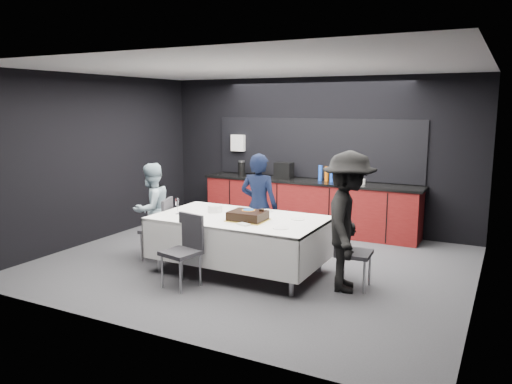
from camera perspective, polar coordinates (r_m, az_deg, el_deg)
ground at (r=7.40m, az=-0.36°, el=-8.16°), size 6.00×6.00×0.00m
room_shell at (r=7.05m, az=-0.38°, el=6.36°), size 6.04×5.04×2.82m
kitchenette at (r=9.23m, az=5.96°, el=-1.08°), size 4.10×0.64×2.05m
party_table at (r=6.88m, az=-1.92°, el=-3.99°), size 2.32×1.32×0.78m
cake_assembly at (r=6.63m, az=-0.94°, el=-2.74°), size 0.51×0.42×0.16m
plate_stack at (r=7.17m, az=-4.69°, el=-1.91°), size 0.21×0.21×0.10m
loose_plate_near at (r=6.81m, az=-6.77°, el=-2.98°), size 0.19×0.19×0.01m
loose_plate_right_a at (r=6.74m, az=4.79°, el=-3.08°), size 0.19×0.19×0.01m
loose_plate_right_b at (r=6.24m, az=2.83°, el=-4.11°), size 0.20×0.20×0.01m
loose_plate_far at (r=7.20m, az=1.16°, el=-2.20°), size 0.21×0.21×0.01m
fork_pile at (r=6.38m, az=-1.41°, el=-3.71°), size 0.17×0.13×0.02m
champagne_flute at (r=7.09m, az=-9.01°, el=-1.24°), size 0.06×0.06×0.22m
chair_left at (r=7.61m, az=-10.82°, el=-3.64°), size 0.53×0.53×0.92m
chair_right at (r=6.45m, az=10.48°, el=-6.10°), size 0.44×0.44×0.92m
chair_near at (r=6.46m, az=-8.08°, el=-6.01°), size 0.50×0.50×0.92m
person_center at (r=7.47m, az=0.33°, el=-1.64°), size 0.61×0.42×1.60m
person_left at (r=7.87m, az=-11.83°, el=-1.91°), size 0.61×0.75×1.42m
person_right at (r=6.26m, az=10.46°, el=-3.36°), size 0.91×1.26×1.75m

